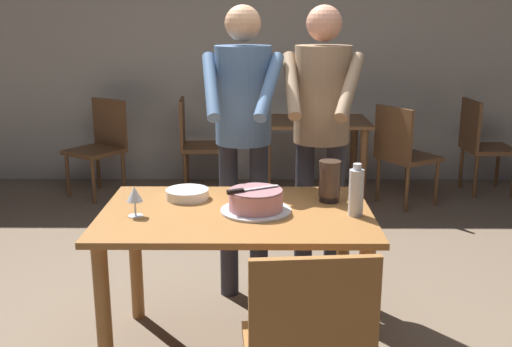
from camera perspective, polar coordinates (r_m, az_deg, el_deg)
back_wall at (r=6.13m, az=-0.72°, el=11.87°), size 10.00×0.12×2.70m
main_dining_table at (r=2.93m, az=-1.89°, el=-5.95°), size 1.30×0.85×0.75m
cake_on_platter at (r=2.86m, az=-0.02°, el=-2.68°), size 0.34×0.34×0.11m
cake_knife at (r=2.81m, az=-1.32°, el=-1.62°), size 0.25×0.14×0.02m
plate_stack at (r=3.09m, az=-6.56°, el=-1.95°), size 0.22×0.22×0.05m
wine_glass_near at (r=2.84m, az=-11.49°, el=-2.04°), size 0.08×0.08×0.14m
water_bottle at (r=2.83m, az=9.52°, el=-1.73°), size 0.07×0.07×0.25m
hurricane_lamp at (r=3.02m, az=7.02°, el=-0.70°), size 0.11×0.11×0.21m
person_cutting_cake at (r=3.42m, az=-1.23°, el=4.96°), size 0.47×0.56×1.72m
person_standing_beside at (r=3.47m, az=6.24°, el=5.01°), size 0.46×0.57×1.72m
background_table at (r=5.55m, az=5.44°, el=3.45°), size 1.00×0.70×0.74m
background_chair_0 at (r=5.85m, az=-14.60°, el=2.78°), size 0.61×0.61×0.90m
background_chair_1 at (r=6.09m, az=20.70°, el=2.76°), size 0.46×0.46×0.90m
background_chair_2 at (r=5.48m, az=13.79°, el=2.03°), size 0.61×0.61×0.90m
background_chair_3 at (r=5.81m, az=-5.72°, el=3.11°), size 0.47×0.47×0.90m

